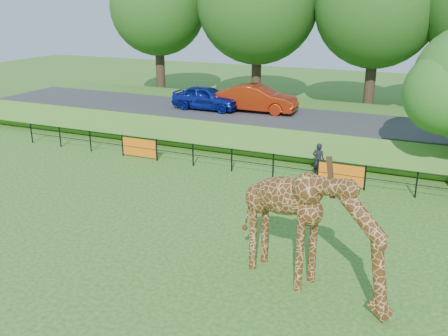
# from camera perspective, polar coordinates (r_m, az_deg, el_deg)

# --- Properties ---
(ground) EXTENTS (90.00, 90.00, 0.00)m
(ground) POSITION_cam_1_polar(r_m,az_deg,el_deg) (15.67, -3.87, -10.18)
(ground) COLOR #285A16
(ground) RESTS_ON ground
(giraffe) EXTENTS (4.83, 2.48, 3.44)m
(giraffe) POSITION_cam_1_polar(r_m,az_deg,el_deg) (13.56, 10.05, -7.11)
(giraffe) COLOR #532B11
(giraffe) RESTS_ON ground
(perimeter_fence) EXTENTS (28.07, 0.10, 1.10)m
(perimeter_fence) POSITION_cam_1_polar(r_m,az_deg,el_deg) (22.25, 5.63, 0.28)
(perimeter_fence) COLOR black
(perimeter_fence) RESTS_ON ground
(embankment) EXTENTS (40.00, 9.00, 1.30)m
(embankment) POSITION_cam_1_polar(r_m,az_deg,el_deg) (29.18, 10.32, 4.74)
(embankment) COLOR #285A16
(embankment) RESTS_ON ground
(road) EXTENTS (40.00, 5.00, 0.12)m
(road) POSITION_cam_1_polar(r_m,az_deg,el_deg) (27.59, 9.65, 5.50)
(road) COLOR #303032
(road) RESTS_ON embankment
(car_blue) EXTENTS (4.08, 1.68, 1.38)m
(car_blue) POSITION_cam_1_polar(r_m,az_deg,el_deg) (29.32, -2.01, 8.03)
(car_blue) COLOR #13219B
(car_blue) RESTS_ON road
(car_red) EXTENTS (4.65, 1.75, 1.52)m
(car_red) POSITION_cam_1_polar(r_m,az_deg,el_deg) (28.77, 3.77, 7.93)
(car_red) COLOR #AF270C
(car_red) RESTS_ON road
(visitor) EXTENTS (0.61, 0.44, 1.54)m
(visitor) POSITION_cam_1_polar(r_m,az_deg,el_deg) (22.59, 10.73, 0.92)
(visitor) COLOR black
(visitor) RESTS_ON ground
(bg_tree_line) EXTENTS (37.30, 8.80, 11.82)m
(bg_tree_line) POSITION_cam_1_polar(r_m,az_deg,el_deg) (34.40, 16.92, 17.38)
(bg_tree_line) COLOR #352618
(bg_tree_line) RESTS_ON ground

